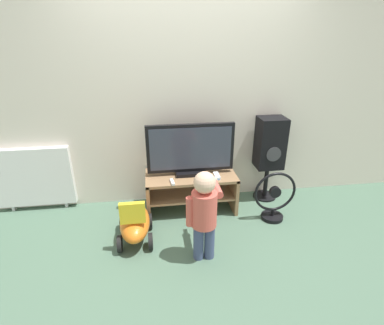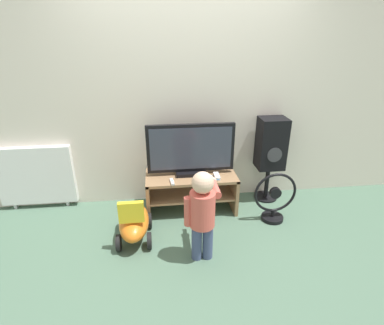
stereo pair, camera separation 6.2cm
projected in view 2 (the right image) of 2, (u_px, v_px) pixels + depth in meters
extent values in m
plane|color=#4C6B56|center=(194.00, 220.00, 3.30)|extent=(16.00, 16.00, 0.00)
cube|color=silver|center=(188.00, 91.00, 3.28)|extent=(10.00, 0.06, 2.60)
cube|color=#93704C|center=(191.00, 176.00, 3.34)|extent=(1.00, 0.47, 0.03)
cube|color=#93704C|center=(191.00, 193.00, 3.43)|extent=(0.96, 0.43, 0.02)
cube|color=#93704C|center=(148.00, 194.00, 3.37)|extent=(0.04, 0.47, 0.44)
cube|color=#93704C|center=(232.00, 189.00, 3.48)|extent=(0.04, 0.47, 0.44)
cube|color=black|center=(191.00, 172.00, 3.35)|extent=(0.33, 0.20, 0.04)
cube|color=black|center=(191.00, 148.00, 3.24)|extent=(0.95, 0.05, 0.54)
cube|color=#333847|center=(191.00, 149.00, 3.21)|extent=(0.88, 0.01, 0.47)
cube|color=white|center=(217.00, 176.00, 3.25)|extent=(0.06, 0.15, 0.04)
cube|color=#3F8CE5|center=(218.00, 180.00, 3.18)|extent=(0.03, 0.00, 0.01)
cube|color=white|center=(172.00, 182.00, 3.15)|extent=(0.05, 0.13, 0.02)
cylinder|color=#337FD8|center=(172.00, 181.00, 3.15)|extent=(0.01, 0.01, 0.00)
cylinder|color=#3F4C72|center=(197.00, 242.00, 2.67)|extent=(0.09, 0.09, 0.36)
cylinder|color=#3F4C72|center=(208.00, 241.00, 2.68)|extent=(0.09, 0.09, 0.36)
cylinder|color=#D1594C|center=(203.00, 209.00, 2.54)|extent=(0.22, 0.22, 0.32)
sphere|color=beige|center=(203.00, 183.00, 2.44)|extent=(0.19, 0.19, 0.19)
cylinder|color=#D1594C|center=(188.00, 211.00, 2.53)|extent=(0.07, 0.07, 0.27)
cylinder|color=#D1594C|center=(215.00, 188.00, 2.63)|extent=(0.07, 0.27, 0.07)
sphere|color=beige|center=(212.00, 181.00, 2.75)|extent=(0.08, 0.08, 0.08)
cube|color=white|center=(211.00, 179.00, 2.79)|extent=(0.03, 0.13, 0.02)
cylinder|color=black|center=(265.00, 197.00, 3.74)|extent=(0.28, 0.28, 0.02)
cylinder|color=black|center=(267.00, 183.00, 3.66)|extent=(0.05, 0.05, 0.42)
cube|color=black|center=(271.00, 143.00, 3.45)|extent=(0.31, 0.26, 0.60)
cylinder|color=#38383D|center=(275.00, 155.00, 3.37)|extent=(0.17, 0.01, 0.17)
cylinder|color=black|center=(272.00, 218.00, 3.30)|extent=(0.24, 0.24, 0.04)
cylinder|color=black|center=(273.00, 213.00, 3.28)|extent=(0.04, 0.04, 0.08)
torus|color=black|center=(275.00, 193.00, 3.17)|extent=(0.46, 0.03, 0.46)
cylinder|color=black|center=(275.00, 193.00, 3.17)|extent=(0.12, 0.05, 0.12)
ellipsoid|color=orange|center=(134.00, 222.00, 2.93)|extent=(0.29, 0.60, 0.23)
cube|color=yellow|center=(131.00, 212.00, 2.70)|extent=(0.23, 0.05, 0.20)
cylinder|color=black|center=(122.00, 222.00, 3.11)|extent=(0.04, 0.16, 0.16)
cylinder|color=black|center=(150.00, 220.00, 3.15)|extent=(0.04, 0.16, 0.16)
cylinder|color=black|center=(119.00, 243.00, 2.81)|extent=(0.04, 0.16, 0.16)
cylinder|color=black|center=(149.00, 241.00, 2.84)|extent=(0.04, 0.16, 0.16)
cube|color=white|center=(36.00, 176.00, 3.39)|extent=(0.84, 0.08, 0.69)
cube|color=silver|center=(16.00, 206.00, 3.51)|extent=(0.03, 0.05, 0.06)
cube|color=silver|center=(68.00, 203.00, 3.57)|extent=(0.03, 0.05, 0.06)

